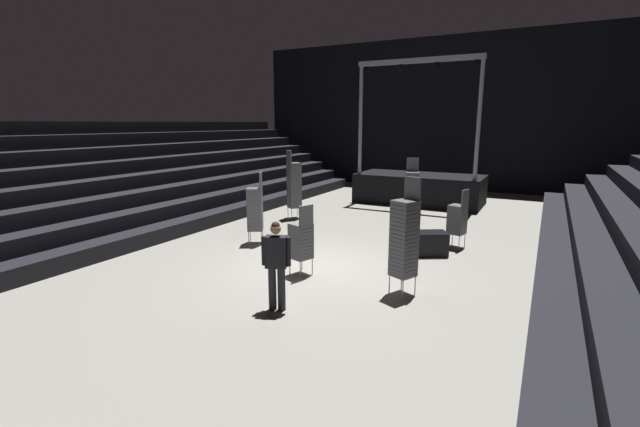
# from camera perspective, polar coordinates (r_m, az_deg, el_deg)

# --- Properties ---
(ground_plane) EXTENTS (22.00, 30.00, 0.10)m
(ground_plane) POSITION_cam_1_polar(r_m,az_deg,el_deg) (10.88, -1.23, -7.36)
(ground_plane) COLOR gray
(arena_end_wall) EXTENTS (22.00, 0.30, 8.00)m
(arena_end_wall) POSITION_cam_1_polar(r_m,az_deg,el_deg) (24.48, 16.57, 12.53)
(arena_end_wall) COLOR black
(arena_end_wall) RESTS_ON ground_plane
(bleacher_bank_left) EXTENTS (6.00, 24.00, 3.60)m
(bleacher_bank_left) POSITION_cam_1_polar(r_m,az_deg,el_deg) (16.49, -24.54, 4.79)
(bleacher_bank_left) COLOR black
(bleacher_bank_left) RESTS_ON ground_plane
(stage_riser) EXTENTS (5.46, 2.58, 6.11)m
(stage_riser) POSITION_cam_1_polar(r_m,az_deg,el_deg) (19.79, 13.04, 3.52)
(stage_riser) COLOR black
(stage_riser) RESTS_ON ground_plane
(man_with_tie) EXTENTS (0.56, 0.36, 1.75)m
(man_with_tie) POSITION_cam_1_polar(r_m,az_deg,el_deg) (8.21, -5.84, -6.26)
(man_with_tie) COLOR black
(man_with_tie) RESTS_ON ground_plane
(chair_stack_front_left) EXTENTS (0.58, 0.58, 2.48)m
(chair_stack_front_left) POSITION_cam_1_polar(r_m,az_deg,el_deg) (9.02, 11.14, -3.12)
(chair_stack_front_left) COLOR #B2B5BA
(chair_stack_front_left) RESTS_ON ground_plane
(chair_stack_front_right) EXTENTS (0.55, 0.55, 2.39)m
(chair_stack_front_right) POSITION_cam_1_polar(r_m,az_deg,el_deg) (14.91, 12.07, 2.60)
(chair_stack_front_right) COLOR #B2B5BA
(chair_stack_front_right) RESTS_ON ground_plane
(chair_stack_mid_left) EXTENTS (0.61, 0.61, 2.56)m
(chair_stack_mid_left) POSITION_cam_1_polar(r_m,az_deg,el_deg) (16.15, -3.48, 3.85)
(chair_stack_mid_left) COLOR #B2B5BA
(chair_stack_mid_left) RESTS_ON ground_plane
(chair_stack_mid_right) EXTENTS (0.53, 0.53, 1.71)m
(chair_stack_mid_right) POSITION_cam_1_polar(r_m,az_deg,el_deg) (12.94, 17.80, -0.62)
(chair_stack_mid_right) COLOR #B2B5BA
(chair_stack_mid_right) RESTS_ON ground_plane
(chair_stack_mid_centre) EXTENTS (0.56, 0.56, 1.71)m
(chair_stack_mid_centre) POSITION_cam_1_polar(r_m,az_deg,el_deg) (10.11, -2.52, -3.49)
(chair_stack_mid_centre) COLOR #B2B5BA
(chair_stack_mid_centre) RESTS_ON ground_plane
(chair_stack_rear_left) EXTENTS (0.60, 0.60, 2.14)m
(chair_stack_rear_left) POSITION_cam_1_polar(r_m,az_deg,el_deg) (12.85, -8.61, 0.69)
(chair_stack_rear_left) COLOR #B2B5BA
(chair_stack_rear_left) RESTS_ON ground_plane
(equipment_road_case) EXTENTS (1.08, 0.98, 0.64)m
(equipment_road_case) POSITION_cam_1_polar(r_m,az_deg,el_deg) (12.14, 14.35, -3.86)
(equipment_road_case) COLOR black
(equipment_road_case) RESTS_ON ground_plane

